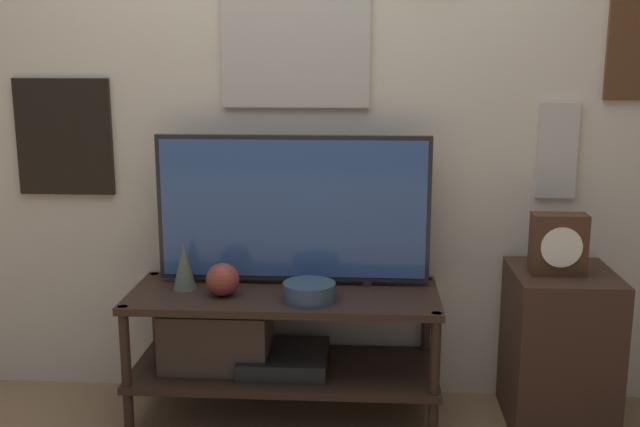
{
  "coord_description": "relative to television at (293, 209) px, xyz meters",
  "views": [
    {
      "loc": [
        0.33,
        -2.62,
        1.5
      ],
      "look_at": [
        0.15,
        0.29,
        0.88
      ],
      "focal_mm": 42.0,
      "sensor_mm": 36.0,
      "label": 1
    }
  ],
  "objects": [
    {
      "name": "wall_back",
      "position": [
        -0.03,
        0.19,
        0.48
      ],
      "size": [
        6.4,
        0.08,
        2.7
      ],
      "color": "beige",
      "rests_on": "ground_plane"
    },
    {
      "name": "media_console",
      "position": [
        -0.14,
        -0.11,
        -0.53
      ],
      "size": [
        1.26,
        0.5,
        0.55
      ],
      "color": "black",
      "rests_on": "ground_plane"
    },
    {
      "name": "television",
      "position": [
        0.0,
        0.0,
        0.0
      ],
      "size": [
        1.13,
        0.05,
        0.63
      ],
      "color": "black",
      "rests_on": "media_console"
    },
    {
      "name": "vase_slim_bronze",
      "position": [
        -0.44,
        -0.1,
        -0.23
      ],
      "size": [
        0.1,
        0.1,
        0.19
      ],
      "color": "#4C5647",
      "rests_on": "media_console"
    },
    {
      "name": "vase_round_glass",
      "position": [
        -0.27,
        -0.17,
        -0.26
      ],
      "size": [
        0.13,
        0.13,
        0.13
      ],
      "color": "brown",
      "rests_on": "media_console"
    },
    {
      "name": "vase_wide_bowl",
      "position": [
        0.08,
        -0.22,
        -0.29
      ],
      "size": [
        0.21,
        0.21,
        0.07
      ],
      "color": "#2D4251",
      "rests_on": "media_console"
    },
    {
      "name": "candle_jar",
      "position": [
        -0.46,
        0.1,
        -0.26
      ],
      "size": [
        0.08,
        0.08,
        0.13
      ],
      "color": "beige",
      "rests_on": "media_console"
    },
    {
      "name": "side_table",
      "position": [
        1.1,
        -0.08,
        -0.55
      ],
      "size": [
        0.4,
        0.45,
        0.65
      ],
      "color": "#382319",
      "rests_on": "ground_plane"
    },
    {
      "name": "mantel_clock",
      "position": [
        1.06,
        -0.11,
        -0.1
      ],
      "size": [
        0.21,
        0.11,
        0.24
      ],
      "color": "#422819",
      "rests_on": "side_table"
    }
  ]
}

